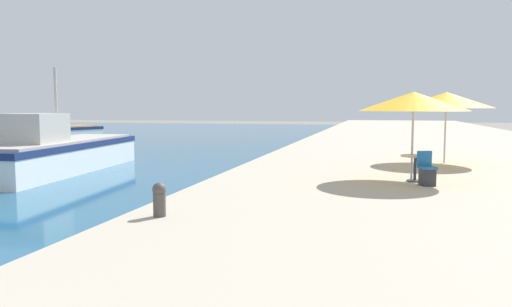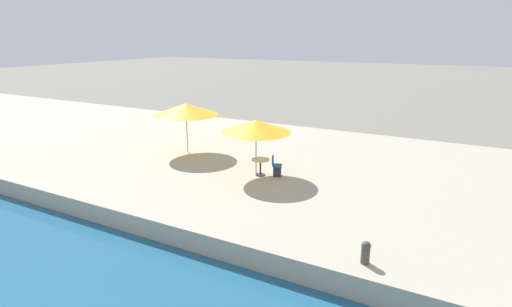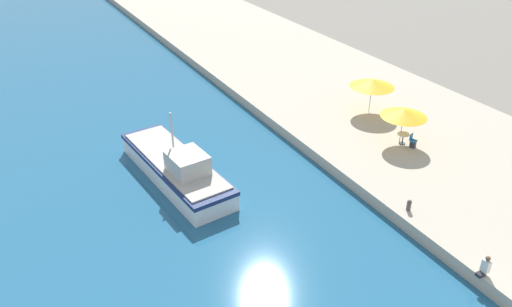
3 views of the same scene
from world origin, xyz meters
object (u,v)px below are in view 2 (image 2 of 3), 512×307
at_px(cafe_umbrella_pink, 256,126).
at_px(mooring_bollard, 366,252).
at_px(cafe_chair_left, 277,169).
at_px(cafe_umbrella_white, 186,109).
at_px(cafe_table, 260,164).

xyz_separation_m(cafe_umbrella_pink, mooring_bollard, (-4.94, -6.01, -1.88)).
bearing_deg(cafe_chair_left, cafe_umbrella_white, -121.88).
relative_size(cafe_umbrella_white, mooring_bollard, 5.08).
bearing_deg(cafe_table, cafe_chair_left, -69.15).
distance_m(cafe_table, mooring_bollard, 7.70).
bearing_deg(mooring_bollard, cafe_chair_left, 44.33).
xyz_separation_m(cafe_table, cafe_chair_left, (0.26, -0.68, -0.21)).
height_order(cafe_umbrella_pink, cafe_table, cafe_umbrella_pink).
height_order(cafe_umbrella_white, cafe_chair_left, cafe_umbrella_white).
bearing_deg(cafe_umbrella_white, cafe_umbrella_pink, -106.59).
xyz_separation_m(cafe_chair_left, mooring_bollard, (-5.28, -5.16, 0.02)).
height_order(cafe_umbrella_pink, cafe_chair_left, cafe_umbrella_pink).
xyz_separation_m(cafe_table, mooring_bollard, (-5.03, -5.84, -0.18)).
bearing_deg(cafe_table, cafe_umbrella_white, 74.81).
distance_m(cafe_umbrella_pink, cafe_table, 1.71).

